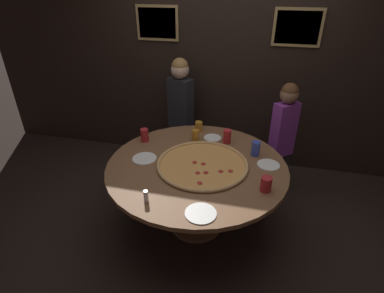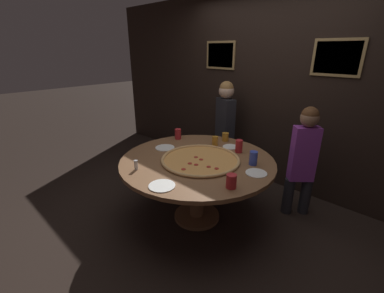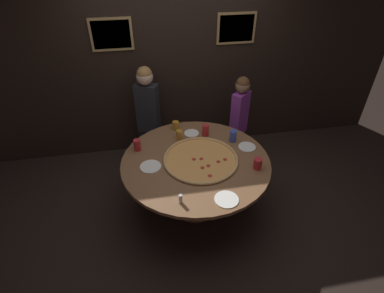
{
  "view_description": "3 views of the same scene",
  "coord_description": "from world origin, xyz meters",
  "px_view_note": "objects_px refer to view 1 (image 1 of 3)",
  "views": [
    {
      "loc": [
        0.49,
        -2.24,
        2.21
      ],
      "look_at": [
        -0.07,
        0.09,
        0.87
      ],
      "focal_mm": 28.0,
      "sensor_mm": 36.0,
      "label": 1
    },
    {
      "loc": [
        1.69,
        -1.86,
        1.84
      ],
      "look_at": [
        -0.05,
        -0.03,
        0.88
      ],
      "focal_mm": 24.0,
      "sensor_mm": 36.0,
      "label": 2
    },
    {
      "loc": [
        -0.5,
        -2.53,
        2.79
      ],
      "look_at": [
        -0.04,
        0.0,
        0.93
      ],
      "focal_mm": 28.0,
      "sensor_mm": 36.0,
      "label": 3
    }
  ],
  "objects_px": {
    "dining_table": "(197,175)",
    "condiment_shaker": "(146,196)",
    "drink_cup_centre_back": "(195,135)",
    "drink_cup_near_left": "(256,149)",
    "diner_centre_back": "(283,132)",
    "drink_cup_far_right": "(199,126)",
    "white_plate_near_front": "(144,158)",
    "white_plate_far_back": "(212,138)",
    "giant_pizza": "(202,164)",
    "drink_cup_near_right": "(227,136)",
    "white_plate_left_side": "(201,213)",
    "diner_far_right": "(181,108)",
    "drink_cup_far_left": "(145,135)",
    "drink_cup_beside_pizza": "(266,184)",
    "white_plate_right_side": "(268,165)"
  },
  "relations": [
    {
      "from": "drink_cup_centre_back",
      "to": "white_plate_left_side",
      "type": "xyz_separation_m",
      "value": [
        0.29,
        -1.08,
        -0.05
      ]
    },
    {
      "from": "diner_far_right",
      "to": "white_plate_near_front",
      "type": "bearing_deg",
      "value": 110.12
    },
    {
      "from": "drink_cup_far_right",
      "to": "drink_cup_centre_back",
      "type": "bearing_deg",
      "value": -86.34
    },
    {
      "from": "drink_cup_centre_back",
      "to": "drink_cup_near_left",
      "type": "height_order",
      "value": "drink_cup_near_left"
    },
    {
      "from": "white_plate_far_back",
      "to": "diner_far_right",
      "type": "distance_m",
      "value": 0.75
    },
    {
      "from": "dining_table",
      "to": "diner_far_right",
      "type": "xyz_separation_m",
      "value": [
        -0.45,
        1.09,
        0.19
      ]
    },
    {
      "from": "drink_cup_far_right",
      "to": "drink_cup_near_left",
      "type": "height_order",
      "value": "drink_cup_near_left"
    },
    {
      "from": "drink_cup_centre_back",
      "to": "white_plate_near_front",
      "type": "height_order",
      "value": "drink_cup_centre_back"
    },
    {
      "from": "white_plate_far_back",
      "to": "diner_centre_back",
      "type": "distance_m",
      "value": 0.81
    },
    {
      "from": "dining_table",
      "to": "white_plate_near_front",
      "type": "bearing_deg",
      "value": -176.89
    },
    {
      "from": "diner_centre_back",
      "to": "white_plate_far_back",
      "type": "bearing_deg",
      "value": -16.09
    },
    {
      "from": "drink_cup_far_right",
      "to": "diner_far_right",
      "type": "distance_m",
      "value": 0.53
    },
    {
      "from": "giant_pizza",
      "to": "condiment_shaker",
      "type": "distance_m",
      "value": 0.67
    },
    {
      "from": "giant_pizza",
      "to": "white_plate_left_side",
      "type": "height_order",
      "value": "giant_pizza"
    },
    {
      "from": "drink_cup_far_left",
      "to": "drink_cup_near_right",
      "type": "bearing_deg",
      "value": 10.8
    },
    {
      "from": "white_plate_far_back",
      "to": "white_plate_right_side",
      "type": "height_order",
      "value": "same"
    },
    {
      "from": "drink_cup_centre_back",
      "to": "diner_centre_back",
      "type": "bearing_deg",
      "value": 26.05
    },
    {
      "from": "drink_cup_far_left",
      "to": "white_plate_far_back",
      "type": "distance_m",
      "value": 0.71
    },
    {
      "from": "white_plate_left_side",
      "to": "white_plate_right_side",
      "type": "xyz_separation_m",
      "value": [
        0.46,
        0.77,
        0.0
      ]
    },
    {
      "from": "dining_table",
      "to": "condiment_shaker",
      "type": "height_order",
      "value": "condiment_shaker"
    },
    {
      "from": "drink_cup_near_right",
      "to": "condiment_shaker",
      "type": "relative_size",
      "value": 1.5
    },
    {
      "from": "drink_cup_far_right",
      "to": "dining_table",
      "type": "bearing_deg",
      "value": -79.09
    },
    {
      "from": "drink_cup_far_right",
      "to": "white_plate_near_front",
      "type": "height_order",
      "value": "drink_cup_far_right"
    },
    {
      "from": "drink_cup_near_left",
      "to": "white_plate_left_side",
      "type": "bearing_deg",
      "value": -109.9
    },
    {
      "from": "dining_table",
      "to": "drink_cup_centre_back",
      "type": "height_order",
      "value": "drink_cup_centre_back"
    },
    {
      "from": "giant_pizza",
      "to": "drink_cup_near_right",
      "type": "distance_m",
      "value": 0.5
    },
    {
      "from": "white_plate_left_side",
      "to": "diner_centre_back",
      "type": "relative_size",
      "value": 0.18
    },
    {
      "from": "drink_cup_far_left",
      "to": "white_plate_near_front",
      "type": "distance_m",
      "value": 0.36
    },
    {
      "from": "white_plate_right_side",
      "to": "condiment_shaker",
      "type": "distance_m",
      "value": 1.15
    },
    {
      "from": "diner_centre_back",
      "to": "condiment_shaker",
      "type": "bearing_deg",
      "value": 13.25
    },
    {
      "from": "drink_cup_beside_pizza",
      "to": "diner_far_right",
      "type": "height_order",
      "value": "diner_far_right"
    },
    {
      "from": "drink_cup_far_right",
      "to": "drink_cup_centre_back",
      "type": "height_order",
      "value": "drink_cup_centre_back"
    },
    {
      "from": "dining_table",
      "to": "diner_far_right",
      "type": "bearing_deg",
      "value": 112.45
    },
    {
      "from": "drink_cup_far_right",
      "to": "diner_centre_back",
      "type": "height_order",
      "value": "diner_centre_back"
    },
    {
      "from": "drink_cup_beside_pizza",
      "to": "diner_far_right",
      "type": "bearing_deg",
      "value": 128.48
    },
    {
      "from": "giant_pizza",
      "to": "drink_cup_centre_back",
      "type": "distance_m",
      "value": 0.49
    },
    {
      "from": "giant_pizza",
      "to": "diner_far_right",
      "type": "distance_m",
      "value": 1.21
    },
    {
      "from": "dining_table",
      "to": "drink_cup_far_right",
      "type": "bearing_deg",
      "value": 100.91
    },
    {
      "from": "drink_cup_beside_pizza",
      "to": "white_plate_far_back",
      "type": "relative_size",
      "value": 0.67
    },
    {
      "from": "drink_cup_far_right",
      "to": "white_plate_near_front",
      "type": "xyz_separation_m",
      "value": [
        -0.37,
        -0.7,
        -0.05
      ]
    },
    {
      "from": "drink_cup_beside_pizza",
      "to": "white_plate_left_side",
      "type": "relative_size",
      "value": 0.53
    },
    {
      "from": "giant_pizza",
      "to": "drink_cup_near_right",
      "type": "xyz_separation_m",
      "value": [
        0.16,
        0.48,
        0.06
      ]
    },
    {
      "from": "diner_centre_back",
      "to": "drink_cup_far_left",
      "type": "bearing_deg",
      "value": -19.36
    },
    {
      "from": "dining_table",
      "to": "drink_cup_far_left",
      "type": "relative_size",
      "value": 12.17
    },
    {
      "from": "white_plate_far_back",
      "to": "white_plate_right_side",
      "type": "xyz_separation_m",
      "value": [
        0.58,
        -0.4,
        0.0
      ]
    },
    {
      "from": "white_plate_far_back",
      "to": "white_plate_left_side",
      "type": "distance_m",
      "value": 1.18
    },
    {
      "from": "diner_centre_back",
      "to": "giant_pizza",
      "type": "bearing_deg",
      "value": 9.07
    },
    {
      "from": "drink_cup_far_left",
      "to": "diner_centre_back",
      "type": "height_order",
      "value": "diner_centre_back"
    },
    {
      "from": "white_plate_far_back",
      "to": "diner_far_right",
      "type": "height_order",
      "value": "diner_far_right"
    },
    {
      "from": "drink_cup_near_right",
      "to": "white_plate_near_front",
      "type": "distance_m",
      "value": 0.87
    }
  ]
}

